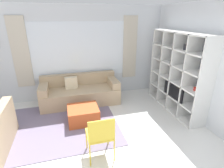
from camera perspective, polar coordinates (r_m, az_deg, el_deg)
wall_back at (r=5.32m, az=-10.58°, el=9.85°), size 6.26×0.11×2.70m
wall_right at (r=4.82m, az=23.83°, el=7.17°), size 0.07×4.29×2.70m
area_rug at (r=4.37m, az=-18.92°, el=-12.91°), size 2.97×2.14×0.01m
shelving_unit at (r=4.83m, az=20.74°, el=3.40°), size 0.42×2.01×2.04m
couch_main at (r=5.16m, az=-10.33°, el=-2.78°), size 2.18×0.87×0.79m
ottoman at (r=4.28m, az=-9.36°, el=-9.80°), size 0.71×0.63×0.37m
folding_chair at (r=3.07m, az=-3.83°, el=-15.99°), size 0.44×0.46×0.86m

